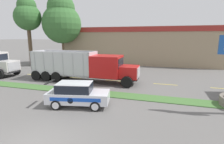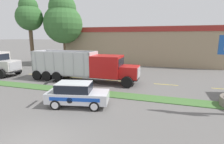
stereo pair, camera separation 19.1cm
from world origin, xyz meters
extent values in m
plane|color=slate|center=(0.00, 0.00, 0.00)|extent=(600.00, 600.00, 0.00)
cube|color=#477538|center=(0.00, 7.78, 0.03)|extent=(120.00, 1.49, 0.06)
cube|color=yellow|center=(-15.81, 12.53, 0.00)|extent=(2.40, 0.14, 0.01)
cube|color=yellow|center=(-10.41, 12.53, 0.00)|extent=(2.40, 0.14, 0.01)
cube|color=yellow|center=(-5.01, 12.53, 0.00)|extent=(2.40, 0.14, 0.01)
cube|color=yellow|center=(0.39, 12.53, 0.00)|extent=(2.40, 0.14, 0.01)
cube|color=yellow|center=(5.79, 12.53, 0.00)|extent=(2.40, 0.14, 0.01)
cube|color=black|center=(-2.84, 11.39, 0.65)|extent=(11.90, 1.40, 0.18)
cube|color=red|center=(2.20, 11.39, 1.34)|extent=(1.81, 2.09, 1.20)
cube|color=#B7B7BC|center=(3.14, 11.39, 1.34)|extent=(0.06, 1.78, 1.02)
cube|color=red|center=(-0.21, 11.39, 1.83)|extent=(3.01, 2.55, 2.19)
cube|color=black|center=(1.32, 11.39, 2.22)|extent=(0.04, 2.17, 0.99)
cylinder|color=silver|center=(-1.81, 10.56, 2.60)|extent=(0.14, 0.14, 1.53)
cube|color=silver|center=(-5.25, 11.39, 0.80)|extent=(7.08, 2.55, 0.12)
cube|color=silver|center=(-1.79, 11.39, 2.04)|extent=(0.16, 2.55, 2.48)
cube|color=silver|center=(-8.71, 11.39, 2.04)|extent=(0.16, 2.55, 2.48)
cube|color=silver|center=(-5.25, 10.20, 2.04)|extent=(7.08, 0.16, 2.48)
cube|color=silver|center=(-5.25, 12.59, 2.04)|extent=(7.08, 0.16, 2.48)
cube|color=#B2B2B7|center=(-8.20, 10.10, 2.04)|extent=(0.10, 0.04, 2.36)
cube|color=#B2B2B7|center=(-7.02, 10.10, 2.04)|extent=(0.10, 0.04, 2.36)
cube|color=#B2B2B7|center=(-5.84, 10.10, 2.04)|extent=(0.10, 0.04, 2.36)
cube|color=#B2B2B7|center=(-4.66, 10.10, 2.04)|extent=(0.10, 0.04, 2.36)
cube|color=#B2B2B7|center=(-3.48, 10.10, 2.04)|extent=(0.10, 0.04, 2.36)
cube|color=#B2B2B7|center=(-2.30, 10.10, 2.04)|extent=(0.10, 0.04, 2.36)
cylinder|color=black|center=(2.20, 10.14, 0.56)|extent=(1.12, 0.30, 1.12)
cylinder|color=black|center=(2.20, 12.65, 0.56)|extent=(1.12, 0.30, 1.12)
cylinder|color=black|center=(-8.19, 10.14, 0.56)|extent=(1.12, 0.30, 1.12)
cylinder|color=black|center=(-8.19, 12.65, 0.56)|extent=(1.12, 0.30, 1.12)
cylinder|color=black|center=(-6.89, 10.14, 0.56)|extent=(1.12, 0.30, 1.12)
cylinder|color=black|center=(-6.89, 12.65, 0.56)|extent=(1.12, 0.30, 1.12)
cylinder|color=black|center=(-5.59, 10.14, 0.56)|extent=(1.12, 0.30, 1.12)
cylinder|color=black|center=(-5.59, 12.65, 0.56)|extent=(1.12, 0.30, 1.12)
cube|color=silver|center=(-12.79, 10.73, 1.36)|extent=(1.95, 2.04, 1.22)
cube|color=#B7B7BC|center=(-11.79, 10.73, 1.36)|extent=(0.06, 1.74, 1.04)
cube|color=black|center=(-13.75, 10.73, 2.25)|extent=(0.04, 2.12, 1.00)
cylinder|color=black|center=(-12.79, 9.50, 0.57)|extent=(1.14, 0.30, 1.14)
cylinder|color=black|center=(-12.79, 11.96, 0.57)|extent=(1.14, 0.30, 1.14)
cube|color=silver|center=(-0.13, 4.78, 0.70)|extent=(4.55, 2.59, 0.72)
cube|color=black|center=(-0.38, 4.73, 1.36)|extent=(2.62, 1.99, 0.60)
cube|color=silver|center=(-0.38, 4.73, 1.68)|extent=(2.62, 1.99, 0.04)
cube|color=black|center=(-2.13, 4.36, 1.72)|extent=(0.48, 1.42, 0.03)
cube|color=blue|center=(0.05, 3.91, 0.77)|extent=(3.36, 0.71, 0.25)
cylinder|color=black|center=(-0.27, 3.84, 0.70)|extent=(0.39, 0.09, 0.40)
cylinder|color=black|center=(1.34, 4.23, 0.34)|extent=(0.70, 0.33, 0.68)
cylinder|color=silver|center=(1.36, 4.12, 0.34)|extent=(0.47, 0.11, 0.47)
cylinder|color=black|center=(1.00, 5.87, 0.34)|extent=(0.70, 0.33, 0.68)
cylinder|color=silver|center=(0.98, 5.98, 0.34)|extent=(0.47, 0.11, 0.47)
cylinder|color=black|center=(-1.26, 3.69, 0.34)|extent=(0.70, 0.33, 0.68)
cylinder|color=silver|center=(-1.24, 3.58, 0.34)|extent=(0.47, 0.11, 0.47)
cylinder|color=black|center=(-1.60, 5.33, 0.34)|extent=(0.70, 0.33, 0.68)
cylinder|color=silver|center=(-1.63, 5.43, 0.34)|extent=(0.47, 0.11, 0.47)
cube|color=#9E896B|center=(0.70, 29.50, 3.26)|extent=(27.35, 12.00, 6.52)
cube|color=maroon|center=(0.70, 23.45, 6.07)|extent=(25.99, 0.10, 0.80)
cylinder|color=brown|center=(-17.16, 19.78, 3.46)|extent=(0.63, 0.63, 6.91)
sphere|color=#386B33|center=(-17.16, 19.78, 8.15)|extent=(4.49, 4.49, 4.49)
sphere|color=#386B33|center=(-17.16, 19.78, 9.94)|extent=(3.14, 3.14, 3.14)
cylinder|color=brown|center=(-11.96, 21.95, 2.59)|extent=(0.40, 0.40, 5.19)
sphere|color=#386B33|center=(-11.96, 21.95, 7.03)|extent=(6.71, 6.71, 6.71)
sphere|color=#386B33|center=(-11.96, 21.95, 9.72)|extent=(4.70, 4.70, 4.70)
camera|label=1|loc=(5.50, -5.80, 4.83)|focal=28.00mm
camera|label=2|loc=(5.68, -5.74, 4.83)|focal=28.00mm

